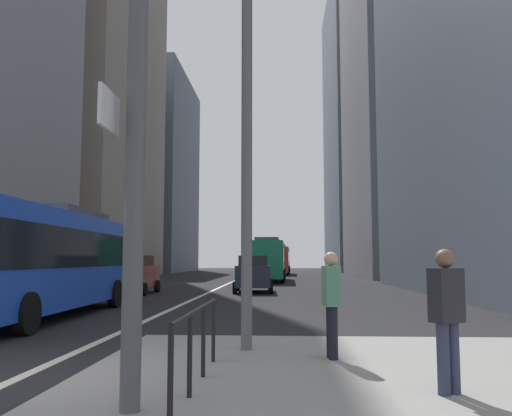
% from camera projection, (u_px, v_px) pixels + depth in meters
% --- Properties ---
extents(ground_plane, '(160.00, 160.00, 0.00)m').
position_uv_depth(ground_plane, '(207.00, 293.00, 27.09)').
color(ground_plane, black).
extents(median_island, '(9.00, 10.00, 0.15)m').
position_uv_depth(median_island, '(425.00, 407.00, 5.95)').
color(median_island, gray).
rests_on(median_island, ground).
extents(lane_centre_line, '(0.20, 80.00, 0.01)m').
position_uv_depth(lane_centre_line, '(227.00, 284.00, 37.03)').
color(lane_centre_line, beige).
rests_on(lane_centre_line, ground).
extents(office_tower_left_mid, '(12.27, 21.21, 53.88)m').
position_uv_depth(office_tower_left_mid, '(83.00, 8.00, 52.90)').
color(office_tower_left_mid, gray).
rests_on(office_tower_left_mid, ground).
extents(office_tower_left_far, '(12.53, 21.05, 28.15)m').
position_uv_depth(office_tower_left_far, '(145.00, 174.00, 76.60)').
color(office_tower_left_far, slate).
rests_on(office_tower_left_far, ground).
extents(office_tower_right_mid, '(11.28, 20.72, 49.01)m').
position_uv_depth(office_tower_right_mid, '(405.00, 44.00, 55.75)').
color(office_tower_right_mid, gray).
rests_on(office_tower_right_mid, ground).
extents(office_tower_right_far, '(10.97, 24.90, 44.68)m').
position_uv_depth(office_tower_right_far, '(364.00, 129.00, 83.15)').
color(office_tower_right_far, slate).
rests_on(office_tower_right_far, ground).
extents(city_bus_blue_oncoming, '(2.92, 11.09, 3.40)m').
position_uv_depth(city_bus_blue_oncoming, '(43.00, 256.00, 15.81)').
color(city_bus_blue_oncoming, blue).
rests_on(city_bus_blue_oncoming, ground).
extents(city_bus_red_receding, '(2.82, 11.29, 3.40)m').
position_uv_depth(city_bus_red_receding, '(268.00, 258.00, 42.43)').
color(city_bus_red_receding, '#198456').
rests_on(city_bus_red_receding, ground).
extents(city_bus_red_distant, '(2.92, 10.72, 3.40)m').
position_uv_depth(city_bus_red_distant, '(278.00, 259.00, 60.68)').
color(city_bus_red_distant, red).
rests_on(city_bus_red_distant, ground).
extents(car_oncoming_mid, '(2.15, 4.52, 1.94)m').
position_uv_depth(car_oncoming_mid, '(134.00, 274.00, 26.75)').
color(car_oncoming_mid, maroon).
rests_on(car_oncoming_mid, ground).
extents(car_receding_near, '(2.16, 4.37, 1.94)m').
position_uv_depth(car_receding_near, '(253.00, 274.00, 28.21)').
color(car_receding_near, '#232838').
rests_on(car_receding_near, ground).
extents(street_lamp_post, '(5.50, 0.32, 8.00)m').
position_uv_depth(street_lamp_post, '(247.00, 69.00, 9.83)').
color(street_lamp_post, '#56565B').
rests_on(street_lamp_post, median_island).
extents(pedestrian_railing, '(0.06, 3.26, 0.98)m').
position_uv_depth(pedestrian_railing, '(197.00, 331.00, 6.70)').
color(pedestrian_railing, black).
rests_on(pedestrian_railing, median_island).
extents(pedestrian_waiting, '(0.29, 0.41, 1.72)m').
position_uv_depth(pedestrian_waiting, '(332.00, 299.00, 8.56)').
color(pedestrian_waiting, black).
rests_on(pedestrian_waiting, median_island).
extents(pedestrian_far, '(0.45, 0.39, 1.72)m').
position_uv_depth(pedestrian_far, '(447.00, 313.00, 6.33)').
color(pedestrian_far, '#2D334C').
rests_on(pedestrian_far, median_island).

